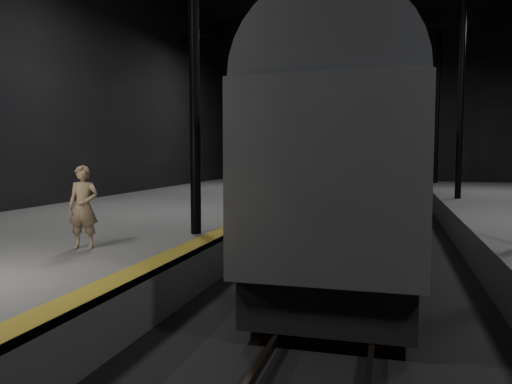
% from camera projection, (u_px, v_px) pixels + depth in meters
% --- Properties ---
extents(ground, '(44.00, 44.00, 0.00)m').
position_uv_depth(ground, '(359.00, 250.00, 15.54)').
color(ground, black).
rests_on(ground, ground).
extents(platform_left, '(9.00, 43.80, 1.00)m').
position_uv_depth(platform_left, '(141.00, 225.00, 17.47)').
color(platform_left, '#565653').
rests_on(platform_left, ground).
extents(tactile_strip, '(0.50, 43.80, 0.01)m').
position_uv_depth(tactile_strip, '(258.00, 215.00, 16.31)').
color(tactile_strip, olive).
rests_on(tactile_strip, platform_left).
extents(track, '(2.40, 43.00, 0.24)m').
position_uv_depth(track, '(359.00, 248.00, 15.53)').
color(track, '#3F3328').
rests_on(track, ground).
extents(train, '(3.08, 20.55, 5.49)m').
position_uv_depth(train, '(363.00, 152.00, 16.93)').
color(train, '#94969B').
rests_on(train, ground).
extents(woman, '(0.72, 0.55, 1.77)m').
position_uv_depth(woman, '(83.00, 207.00, 10.53)').
color(woman, tan).
rests_on(woman, platform_left).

